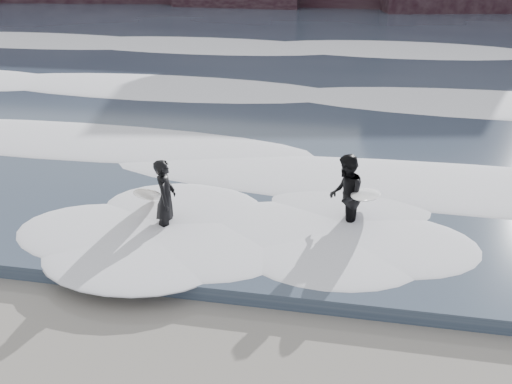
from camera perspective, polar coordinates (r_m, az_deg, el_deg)
sea at (r=34.48m, az=6.94°, el=15.02°), size 90.00×52.00×0.30m
foam_near at (r=15.15m, az=1.22°, el=3.43°), size 60.00×3.20×0.20m
foam_mid at (r=21.75m, az=4.33°, el=10.10°), size 60.00×4.00×0.24m
foam_far at (r=30.50m, az=6.38°, el=14.35°), size 60.00×4.80×0.30m
surfer_left at (r=11.92m, az=-9.38°, el=-0.62°), size 1.16×1.90×1.73m
surfer_right at (r=11.98m, az=9.19°, el=-0.34°), size 1.18×2.18×1.78m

